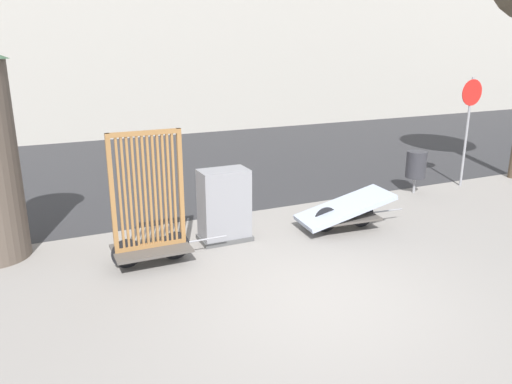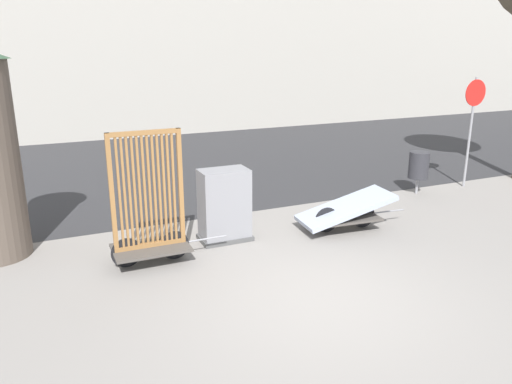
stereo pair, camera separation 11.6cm
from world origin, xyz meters
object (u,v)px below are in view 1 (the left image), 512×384
object	(u,v)px
bike_cart_with_bedframe	(150,217)
bike_cart_with_mattress	(345,210)
trash_bin	(416,165)
sign_post	(469,115)
utility_cabinet	(224,208)

from	to	relation	value
bike_cart_with_bedframe	bike_cart_with_mattress	size ratio (longest dim) A/B	0.98
trash_bin	sign_post	size ratio (longest dim) A/B	0.38
bike_cart_with_bedframe	utility_cabinet	distance (m)	1.53
bike_cart_with_bedframe	bike_cart_with_mattress	distance (m)	3.76
bike_cart_with_bedframe	bike_cart_with_mattress	world-z (taller)	bike_cart_with_bedframe
utility_cabinet	sign_post	distance (m)	6.87
bike_cart_with_bedframe	utility_cabinet	world-z (taller)	bike_cart_with_bedframe
bike_cart_with_mattress	trash_bin	size ratio (longest dim) A/B	2.20
trash_bin	sign_post	bearing A→B (deg)	-0.34
utility_cabinet	trash_bin	world-z (taller)	utility_cabinet
utility_cabinet	trash_bin	bearing A→B (deg)	9.74
bike_cart_with_bedframe	utility_cabinet	size ratio (longest dim) A/B	1.66
bike_cart_with_bedframe	trash_bin	bearing A→B (deg)	11.70
bike_cart_with_bedframe	sign_post	world-z (taller)	sign_post
sign_post	bike_cart_with_mattress	bearing A→B (deg)	-163.13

